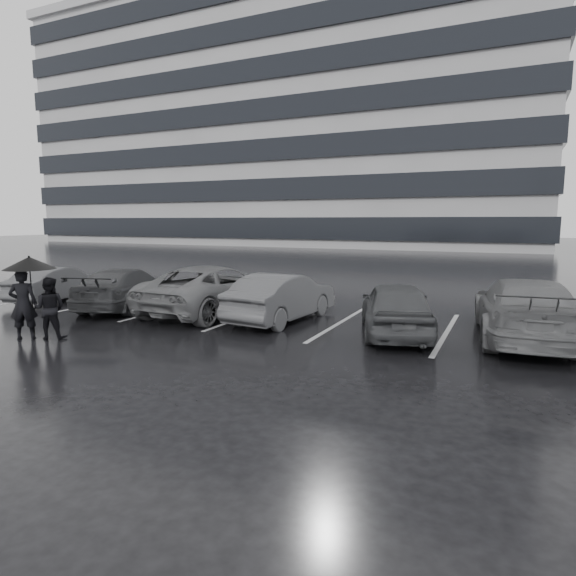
% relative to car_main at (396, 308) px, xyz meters
% --- Properties ---
extents(ground, '(160.00, 160.00, 0.00)m').
position_rel_car_main_xyz_m(ground, '(-2.28, -1.75, -0.67)').
color(ground, black).
rests_on(ground, ground).
extents(office_building, '(61.00, 26.00, 29.00)m').
position_rel_car_main_xyz_m(office_building, '(-24.28, 46.25, 13.67)').
color(office_building, '#9B9B9E').
rests_on(office_building, ground).
extents(car_main, '(2.69, 4.22, 1.34)m').
position_rel_car_main_xyz_m(car_main, '(0.00, 0.00, 0.00)').
color(car_main, black).
rests_on(car_main, ground).
extents(car_west_a, '(1.76, 4.15, 1.33)m').
position_rel_car_main_xyz_m(car_west_a, '(-3.25, 0.34, -0.00)').
color(car_west_a, '#2C2C2E').
rests_on(car_west_a, ground).
extents(car_west_b, '(2.58, 5.26, 1.44)m').
position_rel_car_main_xyz_m(car_west_b, '(-5.67, 0.56, 0.05)').
color(car_west_b, '#454547').
rests_on(car_west_b, ground).
extents(car_west_c, '(2.90, 4.72, 1.28)m').
position_rel_car_main_xyz_m(car_west_c, '(-8.61, -0.00, -0.03)').
color(car_west_c, black).
rests_on(car_west_c, ground).
extents(car_west_d, '(1.86, 3.80, 1.20)m').
position_rel_car_main_xyz_m(car_west_d, '(-11.82, 0.07, -0.07)').
color(car_west_d, '#2C2C2E').
rests_on(car_west_d, ground).
extents(car_east, '(2.57, 5.24, 1.47)m').
position_rel_car_main_xyz_m(car_east, '(2.85, 0.70, 0.07)').
color(car_east, '#454547').
rests_on(car_east, ground).
extents(pedestrian_left, '(0.73, 0.69, 1.67)m').
position_rel_car_main_xyz_m(pedestrian_left, '(-7.84, -4.14, 0.17)').
color(pedestrian_left, black).
rests_on(pedestrian_left, ground).
extents(pedestrian_right, '(0.88, 0.81, 1.47)m').
position_rel_car_main_xyz_m(pedestrian_right, '(-7.31, -3.86, 0.07)').
color(pedestrian_right, black).
rests_on(pedestrian_right, ground).
extents(umbrella, '(1.16, 1.16, 1.97)m').
position_rel_car_main_xyz_m(umbrella, '(-7.77, -3.95, 1.12)').
color(umbrella, black).
rests_on(umbrella, ground).
extents(stall_stripes, '(19.72, 5.00, 0.00)m').
position_rel_car_main_xyz_m(stall_stripes, '(-3.08, 0.75, -0.67)').
color(stall_stripes, '#ABABAE').
rests_on(stall_stripes, ground).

